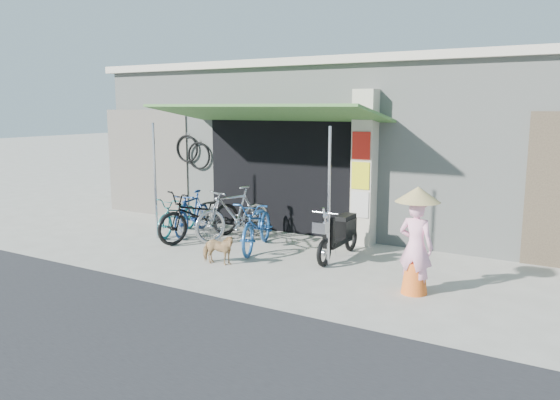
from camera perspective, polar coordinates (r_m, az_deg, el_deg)
The scene contains 14 objects.
ground at distance 9.20m, azimuth -2.11°, elevation -7.17°, with size 80.00×80.00×0.00m, color #ADA89C.
road_strip at distance 6.18m, azimuth -26.32°, elevation -16.89°, with size 80.00×6.00×0.01m, color #2D2D2F.
bicycle_shop at distance 13.40m, azimuth 9.71°, elevation 5.99°, with size 12.30×5.30×3.66m.
shop_pillar at distance 10.67m, azimuth 8.86°, elevation 3.28°, with size 0.42×0.44×3.00m.
awning at distance 10.66m, azimuth -1.57°, elevation 8.87°, with size 4.60×1.88×2.72m.
neighbour_left at distance 14.04m, azimuth -13.74°, elevation 3.83°, with size 2.60×0.06×2.60m, color #6B665B.
bike_teal at distance 11.76m, azimuth -10.61°, elevation -1.57°, with size 0.54×1.54×0.81m, color #1A7575.
bike_blue at distance 11.67m, azimuth -9.15°, elevation -1.34°, with size 0.43×1.53×0.92m, color navy.
bike_black at distance 11.11m, azimuth -8.31°, elevation -1.57°, with size 0.69×1.97×1.03m, color black.
bike_silver at distance 11.05m, azimuth -4.84°, elevation -1.42°, with size 0.51×1.81×1.09m, color #A6A7AB.
bike_navy at distance 10.29m, azimuth -2.35°, elevation -2.60°, with size 0.63×1.82×0.96m, color #1F4F90.
street_dog at distance 9.41m, azimuth -6.52°, elevation -5.14°, with size 0.29×0.63×0.54m, color tan.
moped at distance 9.78m, azimuth 6.22°, elevation -3.61°, with size 0.47×1.66×0.94m.
nun at distance 8.04m, azimuth 14.03°, elevation -4.10°, with size 0.64×0.64×1.57m.
Camera 1 is at (4.76, -7.41, 2.67)m, focal length 35.00 mm.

